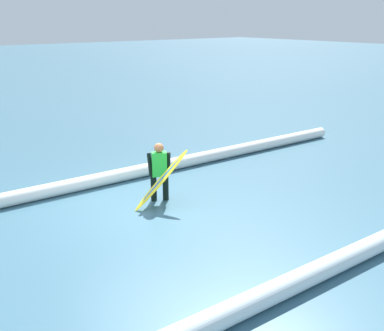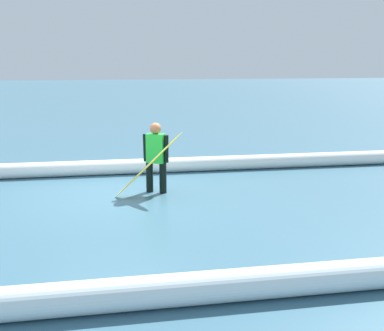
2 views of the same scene
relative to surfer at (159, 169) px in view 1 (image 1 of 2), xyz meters
name	(u,v)px [view 1 (image 1 of 2)]	position (x,y,z in m)	size (l,w,h in m)	color
ground_plane	(131,210)	(0.86, 0.09, -0.77)	(132.69, 132.69, 0.00)	#3B667A
surfer	(159,169)	(0.00, 0.00, 0.00)	(0.47, 0.35, 1.38)	black
surfboard	(161,180)	(0.19, 0.36, -0.13)	(1.34, 0.54, 1.29)	yellow
wave_crest_foreground	(147,170)	(-0.74, -1.71, -0.60)	(0.34, 0.34, 14.60)	white
wave_crest_midground	(380,242)	(-1.74, 4.60, -0.59)	(0.35, 0.35, 22.15)	white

